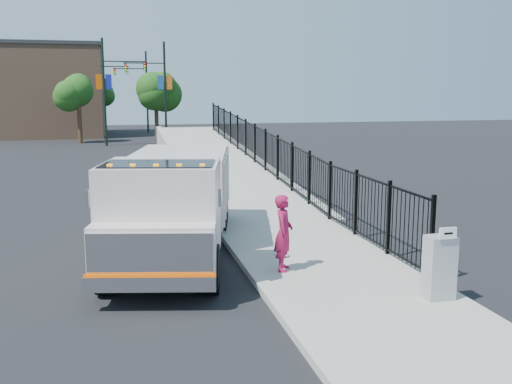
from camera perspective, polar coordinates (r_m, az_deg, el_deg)
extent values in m
plane|color=black|center=(13.47, -0.80, -7.69)|extent=(120.00, 120.00, 0.00)
cube|color=#9E998E|center=(12.24, 10.29, -9.42)|extent=(3.55, 12.00, 0.12)
cube|color=#ADAAA3|center=(11.61, 1.44, -10.24)|extent=(0.30, 12.00, 0.16)
cube|color=#9E998E|center=(29.23, -3.76, 1.95)|extent=(3.95, 24.06, 3.19)
cube|color=black|center=(25.54, 0.94, 2.84)|extent=(0.10, 28.00, 1.80)
cube|color=black|center=(14.85, -7.99, -3.84)|extent=(2.52, 7.04, 0.23)
cube|color=silver|center=(12.34, -9.39, -1.83)|extent=(2.85, 2.73, 2.05)
cube|color=silver|center=(11.23, -10.24, -5.75)|extent=(2.51, 1.23, 1.03)
cube|color=silver|center=(10.87, -10.56, -6.29)|extent=(2.32, 0.59, 0.87)
cube|color=silver|center=(10.95, -10.54, -8.99)|extent=(2.45, 0.72, 0.29)
cube|color=#EB4D00|center=(10.90, -10.56, -8.23)|extent=(2.42, 0.59, 0.06)
cube|color=black|center=(11.98, -9.65, 0.80)|extent=(2.50, 1.80, 0.87)
cube|color=silver|center=(15.95, -7.52, 0.90)|extent=(3.34, 4.75, 1.75)
cube|color=silver|center=(11.53, -16.51, -0.61)|extent=(0.07, 0.07, 0.36)
cube|color=silver|center=(11.13, -3.65, -0.59)|extent=(0.07, 0.07, 0.36)
cube|color=orange|center=(11.74, -14.44, 2.57)|extent=(0.12, 0.10, 0.06)
cube|color=orange|center=(11.65, -12.22, 2.60)|extent=(0.12, 0.10, 0.06)
cube|color=orange|center=(11.57, -9.97, 2.62)|extent=(0.12, 0.10, 0.06)
cube|color=orange|center=(11.50, -7.69, 2.65)|extent=(0.12, 0.10, 0.06)
cube|color=orange|center=(11.46, -5.39, 2.66)|extent=(0.12, 0.10, 0.06)
cylinder|color=black|center=(12.13, -14.82, -7.51)|extent=(0.54, 1.07, 1.03)
cylinder|color=black|center=(11.81, -4.50, -7.68)|extent=(0.54, 1.07, 1.03)
cylinder|color=black|center=(16.90, -10.85, -2.40)|extent=(0.54, 1.07, 1.03)
cylinder|color=black|center=(16.67, -3.51, -2.41)|extent=(0.54, 1.07, 1.03)
cylinder|color=black|center=(17.99, -10.25, -1.63)|extent=(0.54, 1.07, 1.03)
cylinder|color=black|center=(17.78, -3.37, -1.62)|extent=(0.54, 1.07, 1.03)
imported|color=maroon|center=(12.79, 2.77, -4.09)|extent=(0.62, 0.74, 1.73)
cube|color=gray|center=(11.67, 17.86, -7.19)|extent=(0.55, 0.40, 1.25)
cube|color=white|center=(11.30, 18.64, -3.93)|extent=(0.35, 0.04, 0.22)
ellipsoid|color=silver|center=(14.02, 2.63, -6.29)|extent=(0.35, 0.35, 0.09)
cylinder|color=black|center=(44.84, -14.93, 9.58)|extent=(0.18, 0.18, 8.00)
cube|color=black|center=(44.89, -12.98, 12.60)|extent=(3.20, 0.08, 0.08)
cube|color=black|center=(44.92, -11.08, 12.22)|extent=(0.18, 0.22, 0.60)
cube|color=navy|center=(44.84, -14.53, 10.62)|extent=(0.45, 0.04, 1.10)
cube|color=#C84F05|center=(44.85, -15.44, 10.58)|extent=(0.45, 0.04, 1.10)
cylinder|color=black|center=(47.18, -9.07, 9.80)|extent=(0.18, 0.18, 8.00)
cube|color=black|center=(47.13, -11.13, 12.53)|extent=(3.20, 0.08, 0.08)
cube|color=black|center=(47.06, -12.91, 12.05)|extent=(0.18, 0.22, 0.60)
cube|color=orange|center=(47.22, -8.66, 10.78)|extent=(0.45, 0.04, 1.10)
cube|color=#1B4E93|center=(47.16, -9.53, 10.76)|extent=(0.45, 0.04, 1.10)
cylinder|color=black|center=(54.07, -15.95, 9.56)|extent=(0.18, 0.18, 8.00)
cube|color=black|center=(54.09, -14.34, 12.07)|extent=(3.20, 0.08, 0.08)
cube|color=black|center=(54.08, -12.76, 11.76)|extent=(0.18, 0.22, 0.60)
cube|color=#182A9B|center=(54.07, -15.61, 10.42)|extent=(0.45, 0.04, 1.10)
cube|color=orange|center=(54.09, -16.37, 10.39)|extent=(0.45, 0.04, 1.10)
cylinder|color=black|center=(58.78, -10.85, 9.77)|extent=(0.18, 0.18, 8.00)
cube|color=black|center=(58.76, -12.51, 11.96)|extent=(3.20, 0.08, 0.08)
cube|color=black|center=(58.73, -13.93, 11.56)|extent=(0.18, 0.22, 0.60)
cube|color=orange|center=(58.80, -10.53, 10.56)|extent=(0.45, 0.04, 1.10)
cube|color=#164C8A|center=(58.76, -11.22, 10.54)|extent=(0.45, 0.04, 1.10)
cylinder|color=#382314|center=(47.70, -17.21, 6.59)|extent=(0.36, 0.36, 3.20)
sphere|color=#194714|center=(47.63, -17.36, 9.47)|extent=(2.60, 2.60, 2.60)
cylinder|color=#382314|center=(50.93, -9.91, 7.08)|extent=(0.36, 0.36, 3.20)
sphere|color=#194714|center=(50.87, -9.99, 9.78)|extent=(2.81, 2.81, 2.81)
cylinder|color=#382314|center=(60.37, -15.19, 7.32)|extent=(0.36, 0.36, 3.20)
sphere|color=#194714|center=(60.32, -15.29, 9.60)|extent=(2.45, 2.45, 2.45)
cube|color=#8C664C|center=(56.84, -20.19, 9.34)|extent=(10.00, 10.00, 8.00)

